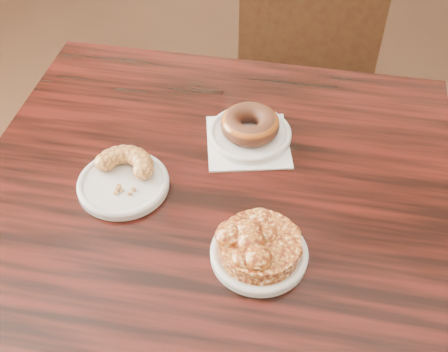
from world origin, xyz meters
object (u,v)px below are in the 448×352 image
(apple_fritter, at_px, (260,243))
(cruller_fragment, at_px, (122,175))
(glazed_donut, at_px, (250,124))
(chair_far, at_px, (305,62))
(cafe_table, at_px, (213,313))

(apple_fritter, distance_m, cruller_fragment, 0.28)
(glazed_donut, distance_m, apple_fritter, 0.28)
(chair_far, bearing_deg, cafe_table, 81.03)
(apple_fritter, height_order, cruller_fragment, apple_fritter)
(chair_far, xyz_separation_m, glazed_donut, (-0.01, -0.73, 0.34))
(glazed_donut, xyz_separation_m, cruller_fragment, (-0.18, -0.19, -0.01))
(cafe_table, xyz_separation_m, apple_fritter, (0.11, -0.09, 0.41))
(cafe_table, height_order, chair_far, chair_far)
(apple_fritter, xyz_separation_m, cruller_fragment, (-0.27, 0.08, -0.00))
(cafe_table, bearing_deg, glazed_donut, 75.93)
(glazed_donut, xyz_separation_m, apple_fritter, (0.08, -0.27, -0.00))
(apple_fritter, bearing_deg, cafe_table, 139.88)
(chair_far, distance_m, apple_fritter, 1.05)
(cafe_table, relative_size, cruller_fragment, 7.10)
(cafe_table, height_order, glazed_donut, glazed_donut)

